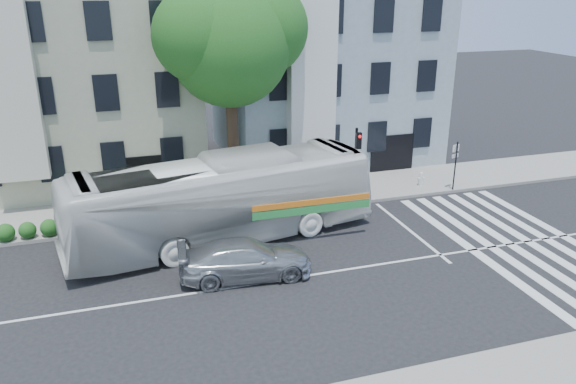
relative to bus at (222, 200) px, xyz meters
name	(u,v)px	position (x,y,z in m)	size (l,w,h in m)	color
ground	(285,279)	(1.46, -4.00, -1.80)	(120.00, 120.00, 0.00)	black
sidewalk_far	(237,201)	(1.46, 4.00, -1.73)	(80.00, 4.00, 0.15)	gray
building_left	(78,76)	(-5.54, 11.00, 3.70)	(12.00, 10.00, 11.00)	#999E84
building_right	(322,65)	(8.46, 11.00, 3.70)	(12.00, 10.00, 11.00)	#86959F
street_tree	(230,38)	(1.52, 4.74, 6.03)	(7.30, 5.90, 11.10)	#2D2116
bus	(222,200)	(0.00, 0.00, 0.00)	(12.94, 3.03, 3.61)	silver
sedan	(246,259)	(0.17, -3.35, -1.10)	(4.86, 1.98, 1.41)	#B2B5BA
hedge	(92,223)	(-5.29, 2.30, -1.30)	(8.50, 0.84, 0.70)	#235F1F
traffic_signal	(356,157)	(6.85, 1.94, 0.68)	(0.40, 0.52, 3.84)	black
fire_hydrant	(421,178)	(11.18, 3.20, -1.28)	(0.41, 0.24, 0.73)	silver
far_sign_pole	(455,159)	(12.43, 2.14, -0.04)	(0.45, 0.23, 2.55)	black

